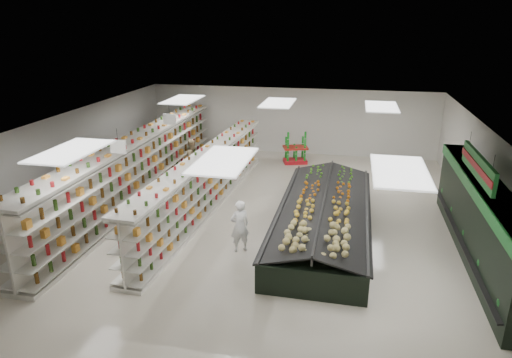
% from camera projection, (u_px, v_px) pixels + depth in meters
% --- Properties ---
extents(floor, '(16.00, 16.00, 0.00)m').
position_uv_depth(floor, '(258.00, 216.00, 15.48)').
color(floor, beige).
rests_on(floor, ground).
extents(ceiling, '(14.00, 16.00, 0.02)m').
position_uv_depth(ceiling, '(258.00, 123.00, 14.42)').
color(ceiling, white).
rests_on(ceiling, wall_back).
extents(wall_back, '(14.00, 0.02, 3.20)m').
position_uv_depth(wall_back, '(291.00, 121.00, 22.34)').
color(wall_back, silver).
rests_on(wall_back, floor).
extents(wall_front, '(14.00, 0.02, 3.20)m').
position_uv_depth(wall_front, '(161.00, 319.00, 7.56)').
color(wall_front, silver).
rests_on(wall_front, floor).
extents(wall_left, '(0.02, 16.00, 3.20)m').
position_uv_depth(wall_left, '(66.00, 158.00, 16.30)').
color(wall_left, silver).
rests_on(wall_left, floor).
extents(wall_right, '(0.02, 16.00, 3.20)m').
position_uv_depth(wall_right, '(487.00, 186.00, 13.60)').
color(wall_right, silver).
rests_on(wall_right, floor).
extents(produce_wall_case, '(0.93, 8.00, 2.20)m').
position_uv_depth(produce_wall_case, '(481.00, 216.00, 12.42)').
color(produce_wall_case, black).
rests_on(produce_wall_case, floor).
extents(aisle_sign_near, '(0.52, 0.06, 0.75)m').
position_uv_depth(aisle_sign_near, '(118.00, 147.00, 13.46)').
color(aisle_sign_near, white).
rests_on(aisle_sign_near, ceiling).
extents(aisle_sign_far, '(0.52, 0.06, 0.75)m').
position_uv_depth(aisle_sign_far, '(170.00, 119.00, 17.15)').
color(aisle_sign_far, white).
rests_on(aisle_sign_far, ceiling).
extents(hortifruti_banner, '(0.12, 3.20, 0.95)m').
position_uv_depth(hortifruti_banner, '(478.00, 166.00, 12.01)').
color(hortifruti_banner, '#1F752E').
rests_on(hortifruti_banner, ceiling).
extents(gondola_left, '(1.07, 13.46, 2.33)m').
position_uv_depth(gondola_left, '(139.00, 171.00, 16.69)').
color(gondola_left, silver).
rests_on(gondola_left, floor).
extents(gondola_center, '(1.43, 11.37, 1.97)m').
position_uv_depth(gondola_center, '(207.00, 183.00, 15.95)').
color(gondola_center, silver).
rests_on(gondola_center, floor).
extents(produce_island, '(2.92, 7.82, 1.16)m').
position_uv_depth(produce_island, '(324.00, 215.00, 14.22)').
color(produce_island, black).
rests_on(produce_island, floor).
extents(soda_endcap, '(1.26, 1.04, 1.39)m').
position_uv_depth(soda_endcap, '(295.00, 149.00, 20.97)').
color(soda_endcap, '#AF141C').
rests_on(soda_endcap, floor).
extents(shopper_main, '(0.67, 0.63, 1.55)m').
position_uv_depth(shopper_main, '(240.00, 226.00, 12.90)').
color(shopper_main, white).
rests_on(shopper_main, floor).
extents(shopper_background, '(0.72, 0.89, 1.59)m').
position_uv_depth(shopper_background, '(193.00, 158.00, 19.23)').
color(shopper_background, tan).
rests_on(shopper_background, floor).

